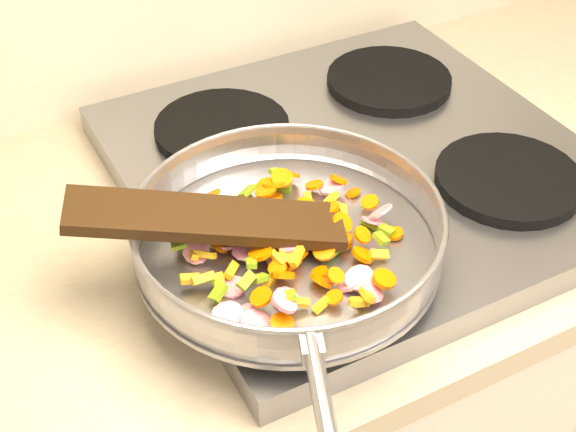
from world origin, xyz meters
name	(u,v)px	position (x,y,z in m)	size (l,w,h in m)	color
cooktop	(358,169)	(-0.70, 1.67, 0.92)	(0.60, 0.60, 0.04)	#939399
grate_fl	(321,247)	(-0.84, 1.52, 0.95)	(0.19, 0.19, 0.02)	black
grate_fr	(509,179)	(-0.56, 1.52, 0.95)	(0.19, 0.19, 0.02)	black
grate_bl	(222,128)	(-0.84, 1.81, 0.95)	(0.19, 0.19, 0.02)	black
grate_br	(389,80)	(-0.56, 1.81, 0.95)	(0.19, 0.19, 0.02)	black
saute_pan	(288,231)	(-0.88, 1.53, 0.99)	(0.39, 0.54, 0.06)	#9E9EA5
vegetable_heap	(285,240)	(-0.89, 1.53, 0.97)	(0.27, 0.26, 0.05)	#D35E00
wooden_spatula	(207,218)	(-0.96, 1.57, 1.01)	(0.31, 0.07, 0.01)	black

